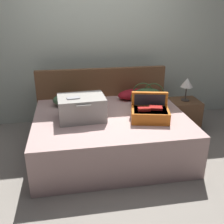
{
  "coord_description": "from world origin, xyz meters",
  "views": [
    {
      "loc": [
        -0.5,
        -2.62,
        1.87
      ],
      "look_at": [
        0.0,
        0.29,
        0.64
      ],
      "focal_mm": 42.03,
      "sensor_mm": 36.0,
      "label": 1
    }
  ],
  "objects_px": {
    "duffel_bag": "(148,97)",
    "table_lamp": "(187,84)",
    "hard_case_large": "(82,107)",
    "nightstand": "(183,115)",
    "pillow_center_head": "(69,99)",
    "hard_case_medium": "(150,112)",
    "pillow_near_headboard": "(134,94)",
    "bed": "(111,135)"
  },
  "relations": [
    {
      "from": "duffel_bag",
      "to": "table_lamp",
      "type": "height_order",
      "value": "duffel_bag"
    },
    {
      "from": "hard_case_large",
      "to": "table_lamp",
      "type": "distance_m",
      "value": 1.69
    },
    {
      "from": "duffel_bag",
      "to": "nightstand",
      "type": "bearing_deg",
      "value": 22.68
    },
    {
      "from": "hard_case_large",
      "to": "nightstand",
      "type": "relative_size",
      "value": 1.19
    },
    {
      "from": "pillow_center_head",
      "to": "table_lamp",
      "type": "xyz_separation_m",
      "value": [
        1.75,
        0.02,
        0.13
      ]
    },
    {
      "from": "hard_case_medium",
      "to": "pillow_near_headboard",
      "type": "distance_m",
      "value": 0.77
    },
    {
      "from": "bed",
      "to": "duffel_bag",
      "type": "xyz_separation_m",
      "value": [
        0.56,
        0.22,
        0.41
      ]
    },
    {
      "from": "bed",
      "to": "nightstand",
      "type": "relative_size",
      "value": 3.92
    },
    {
      "from": "pillow_center_head",
      "to": "bed",
      "type": "bearing_deg",
      "value": -43.38
    },
    {
      "from": "bed",
      "to": "table_lamp",
      "type": "distance_m",
      "value": 1.43
    },
    {
      "from": "duffel_bag",
      "to": "pillow_center_head",
      "type": "bearing_deg",
      "value": 166.08
    },
    {
      "from": "pillow_center_head",
      "to": "table_lamp",
      "type": "bearing_deg",
      "value": 0.75
    },
    {
      "from": "hard_case_large",
      "to": "duffel_bag",
      "type": "relative_size",
      "value": 1.09
    },
    {
      "from": "duffel_bag",
      "to": "bed",
      "type": "bearing_deg",
      "value": -158.5
    },
    {
      "from": "hard_case_medium",
      "to": "duffel_bag",
      "type": "bearing_deg",
      "value": 89.3
    },
    {
      "from": "bed",
      "to": "pillow_near_headboard",
      "type": "distance_m",
      "value": 0.81
    },
    {
      "from": "bed",
      "to": "hard_case_medium",
      "type": "bearing_deg",
      "value": -22.36
    },
    {
      "from": "hard_case_medium",
      "to": "table_lamp",
      "type": "xyz_separation_m",
      "value": [
        0.78,
        0.69,
        0.12
      ]
    },
    {
      "from": "hard_case_large",
      "to": "pillow_center_head",
      "type": "relative_size",
      "value": 1.31
    },
    {
      "from": "hard_case_medium",
      "to": "pillow_center_head",
      "type": "xyz_separation_m",
      "value": [
        -0.97,
        0.67,
        -0.01
      ]
    },
    {
      "from": "hard_case_medium",
      "to": "duffel_bag",
      "type": "height_order",
      "value": "duffel_bag"
    },
    {
      "from": "pillow_center_head",
      "to": "table_lamp",
      "type": "distance_m",
      "value": 1.76
    },
    {
      "from": "hard_case_large",
      "to": "pillow_center_head",
      "type": "xyz_separation_m",
      "value": [
        -0.15,
        0.51,
        -0.07
      ]
    },
    {
      "from": "hard_case_large",
      "to": "table_lamp",
      "type": "relative_size",
      "value": 1.65
    },
    {
      "from": "table_lamp",
      "to": "pillow_center_head",
      "type": "bearing_deg",
      "value": -179.25
    },
    {
      "from": "bed",
      "to": "table_lamp",
      "type": "height_order",
      "value": "table_lamp"
    },
    {
      "from": "duffel_bag",
      "to": "pillow_near_headboard",
      "type": "distance_m",
      "value": 0.38
    },
    {
      "from": "hard_case_medium",
      "to": "pillow_near_headboard",
      "type": "height_order",
      "value": "hard_case_medium"
    },
    {
      "from": "hard_case_medium",
      "to": "table_lamp",
      "type": "bearing_deg",
      "value": 54.25
    },
    {
      "from": "hard_case_medium",
      "to": "table_lamp",
      "type": "distance_m",
      "value": 1.05
    },
    {
      "from": "hard_case_large",
      "to": "nightstand",
      "type": "height_order",
      "value": "hard_case_large"
    },
    {
      "from": "hard_case_medium",
      "to": "duffel_bag",
      "type": "distance_m",
      "value": 0.42
    },
    {
      "from": "hard_case_large",
      "to": "nightstand",
      "type": "xyz_separation_m",
      "value": [
        1.6,
        0.53,
        -0.45
      ]
    },
    {
      "from": "hard_case_medium",
      "to": "duffel_bag",
      "type": "xyz_separation_m",
      "value": [
        0.1,
        0.41,
        0.04
      ]
    },
    {
      "from": "hard_case_large",
      "to": "pillow_center_head",
      "type": "bearing_deg",
      "value": 103.03
    },
    {
      "from": "hard_case_large",
      "to": "pillow_near_headboard",
      "type": "distance_m",
      "value": 1.02
    },
    {
      "from": "pillow_near_headboard",
      "to": "table_lamp",
      "type": "relative_size",
      "value": 1.46
    },
    {
      "from": "duffel_bag",
      "to": "table_lamp",
      "type": "bearing_deg",
      "value": 22.68
    },
    {
      "from": "pillow_near_headboard",
      "to": "nightstand",
      "type": "xyz_separation_m",
      "value": [
        0.79,
        -0.07,
        -0.37
      ]
    },
    {
      "from": "bed",
      "to": "hard_case_medium",
      "type": "xyz_separation_m",
      "value": [
        0.46,
        -0.19,
        0.37
      ]
    },
    {
      "from": "hard_case_medium",
      "to": "nightstand",
      "type": "relative_size",
      "value": 1.05
    },
    {
      "from": "bed",
      "to": "hard_case_medium",
      "type": "relative_size",
      "value": 3.72
    }
  ]
}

